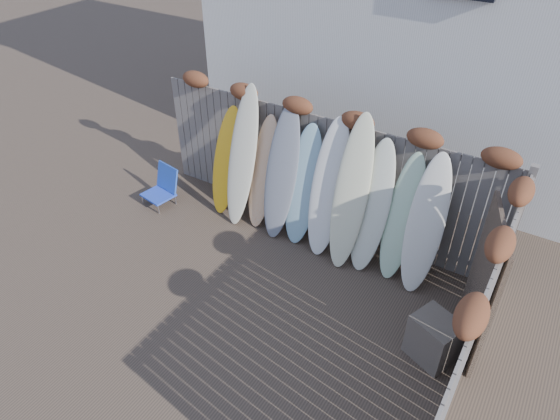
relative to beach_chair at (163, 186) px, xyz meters
The scene contains 16 objects.
ground 3.07m from the beach_chair, 29.04° to the right, with size 80.00×80.00×0.00m, color #493A2D.
back_fence 3.01m from the beach_chair, 18.40° to the left, with size 6.05×0.28×2.24m.
right_fence 5.86m from the beach_chair, 12.27° to the right, with size 0.28×4.40×2.24m.
beach_chair is the anchor object (origin of this frame).
wooden_crate 5.32m from the beach_chair, ahead, with size 0.55×0.46×0.64m, color brown.
lattice_panel 5.62m from the beach_chair, ahead, with size 0.05×1.30×1.95m, color #453A2A.
surfboard_0 1.36m from the beach_chair, 24.93° to the left, with size 0.53×0.07×1.93m, color yellow.
surfboard_1 1.77m from the beach_chair, 17.06° to the left, with size 0.49×0.07×2.41m, color beige.
surfboard_2 2.01m from the beach_chair, 15.74° to the left, with size 0.47×0.07×1.96m, color tan.
surfboard_3 2.41m from the beach_chair, 12.03° to the left, with size 0.54×0.07×2.25m, color slate.
surfboard_4 2.74m from the beach_chair, 10.89° to the left, with size 0.55×0.07×2.01m, color #87B0BF.
surfboard_5 3.19m from the beach_chair, ahead, with size 0.54×0.07×2.24m, color white.
surfboard_6 3.60m from the beach_chair, ahead, with size 0.52×0.07×2.43m, color beige.
surfboard_7 3.89m from the beach_chair, ahead, with size 0.52×0.07×2.10m, color silver.
surfboard_8 4.33m from the beach_chair, ahead, with size 0.47×0.07×1.99m, color #B8DBB4.
surfboard_9 4.68m from the beach_chair, ahead, with size 0.52×0.07×2.12m, color silver.
Camera 1 is at (3.08, -3.80, 5.34)m, focal length 32.00 mm.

